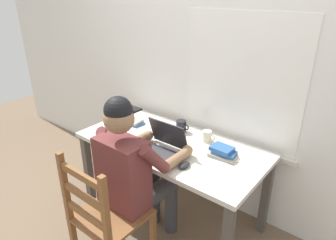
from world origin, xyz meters
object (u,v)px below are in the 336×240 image
object	(u,v)px
laptop	(161,146)
coffee_mug_white	(109,129)
seated_person	(135,170)
wooden_chair	(105,219)
coffee_mug_spare	(207,136)
book_stack_side	(134,122)
computer_mouse	(184,165)
desk	(171,153)
landscape_photo_print	(163,125)
book_stack_main	(223,152)
coffee_mug_dark	(181,126)

from	to	relation	value
laptop	coffee_mug_white	size ratio (longest dim) A/B	2.94
seated_person	wooden_chair	distance (m)	0.36
coffee_mug_spare	seated_person	bearing A→B (deg)	-105.70
seated_person	book_stack_side	bearing A→B (deg)	134.97
coffee_mug_spare	computer_mouse	bearing A→B (deg)	-79.60
laptop	computer_mouse	distance (m)	0.26
desk	coffee_mug_spare	distance (m)	0.32
wooden_chair	landscape_photo_print	bearing A→B (deg)	107.36
wooden_chair	coffee_mug_white	size ratio (longest dim) A/B	8.53
coffee_mug_spare	landscape_photo_print	bearing A→B (deg)	177.09
wooden_chair	coffee_mug_spare	world-z (taller)	wooden_chair
book_stack_main	coffee_mug_dark	bearing A→B (deg)	163.06
book_stack_side	computer_mouse	bearing A→B (deg)	-20.94
seated_person	coffee_mug_dark	xyz separation A→B (m)	(-0.09, 0.66, 0.07)
laptop	coffee_mug_dark	xyz separation A→B (m)	(-0.09, 0.38, -0.00)
coffee_mug_spare	book_stack_side	size ratio (longest dim) A/B	0.56
wooden_chair	coffee_mug_dark	xyz separation A→B (m)	(-0.09, 0.94, 0.29)
wooden_chair	book_stack_main	bearing A→B (deg)	63.45
coffee_mug_white	coffee_mug_spare	world-z (taller)	coffee_mug_white
laptop	book_stack_side	world-z (taller)	laptop
desk	book_stack_side	world-z (taller)	book_stack_side
coffee_mug_white	book_stack_main	distance (m)	0.96
laptop	coffee_mug_white	xyz separation A→B (m)	(-0.53, -0.03, -0.00)
coffee_mug_white	book_stack_main	xyz separation A→B (m)	(0.92, 0.27, -0.01)
landscape_photo_print	coffee_mug_white	bearing A→B (deg)	-104.20
wooden_chair	book_stack_side	world-z (taller)	wooden_chair
coffee_mug_white	book_stack_side	xyz separation A→B (m)	(0.00, 0.28, -0.03)
laptop	landscape_photo_print	size ratio (longest dim) A/B	2.54
seated_person	coffee_mug_spare	xyz separation A→B (m)	(0.18, 0.64, 0.06)
wooden_chair	seated_person	bearing A→B (deg)	90.00
seated_person	laptop	xyz separation A→B (m)	(0.00, 0.27, 0.07)
coffee_mug_white	book_stack_side	size ratio (longest dim) A/B	0.56
coffee_mug_dark	laptop	bearing A→B (deg)	-76.56
computer_mouse	book_stack_main	world-z (taller)	book_stack_main
coffee_mug_dark	wooden_chair	bearing A→B (deg)	-84.67
coffee_mug_dark	landscape_photo_print	size ratio (longest dim) A/B	0.95
wooden_chair	coffee_mug_dark	bearing A→B (deg)	95.33
desk	seated_person	size ratio (longest dim) A/B	1.19
coffee_mug_white	desk	bearing A→B (deg)	21.94
seated_person	book_stack_side	distance (m)	0.74
seated_person	coffee_mug_spare	distance (m)	0.67
laptop	computer_mouse	world-z (taller)	laptop
desk	landscape_photo_print	xyz separation A→B (m)	(-0.27, 0.23, 0.09)
computer_mouse	book_stack_side	world-z (taller)	book_stack_side
desk	coffee_mug_spare	size ratio (longest dim) A/B	13.47
book_stack_main	seated_person	bearing A→B (deg)	-127.80
desk	coffee_mug_white	bearing A→B (deg)	-158.06
seated_person	coffee_mug_spare	size ratio (longest dim) A/B	11.36
book_stack_main	book_stack_side	bearing A→B (deg)	179.27
book_stack_main	desk	bearing A→B (deg)	-170.70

